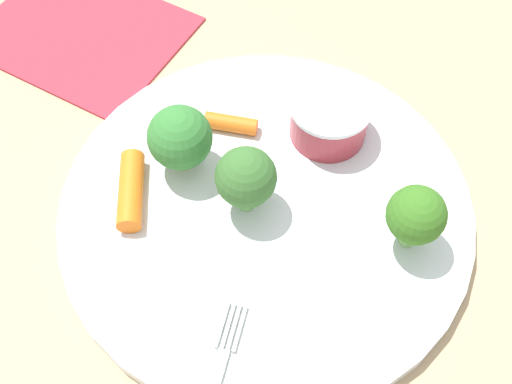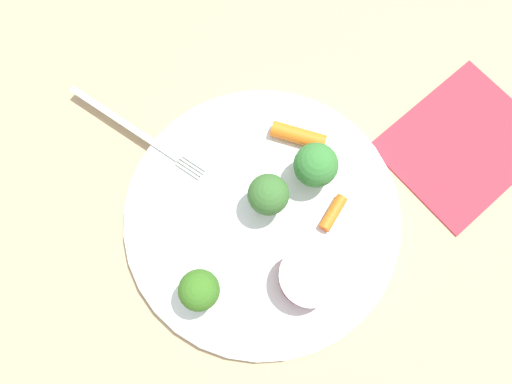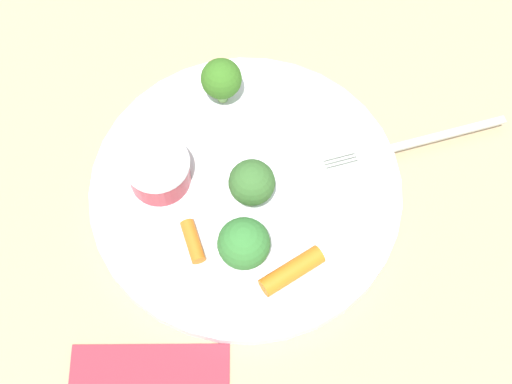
{
  "view_description": "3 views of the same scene",
  "coord_description": "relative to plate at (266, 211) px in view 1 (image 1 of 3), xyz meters",
  "views": [
    {
      "loc": [
        -0.22,
        -0.01,
        0.37
      ],
      "look_at": [
        0.01,
        0.01,
        0.02
      ],
      "focal_mm": 47.27,
      "sensor_mm": 36.0,
      "label": 1
    },
    {
      "loc": [
        0.03,
        -0.09,
        0.42
      ],
      "look_at": [
        -0.01,
        0.02,
        0.02
      ],
      "focal_mm": 31.41,
      "sensor_mm": 36.0,
      "label": 2
    },
    {
      "loc": [
        0.11,
        0.25,
        0.57
      ],
      "look_at": [
        -0.0,
        0.01,
        0.02
      ],
      "focal_mm": 52.46,
      "sensor_mm": 36.0,
      "label": 3
    }
  ],
  "objects": [
    {
      "name": "sauce_cup",
      "position": [
        0.06,
        -0.04,
        0.02
      ],
      "size": [
        0.05,
        0.05,
        0.03
      ],
      "color": "#A02B35",
      "rests_on": "plate"
    },
    {
      "name": "plate",
      "position": [
        0.0,
        0.0,
        0.0
      ],
      "size": [
        0.26,
        0.26,
        0.01
      ],
      "primitive_type": "cylinder",
      "color": "white",
      "rests_on": "ground_plane"
    },
    {
      "name": "broccoli_floret_0",
      "position": [
        -0.02,
        -0.09,
        0.04
      ],
      "size": [
        0.04,
        0.04,
        0.05
      ],
      "color": "#88C067",
      "rests_on": "plate"
    },
    {
      "name": "carrot_stick_0",
      "position": [
        -0.0,
        0.08,
        0.01
      ],
      "size": [
        0.05,
        0.02,
        0.02
      ],
      "primitive_type": "cylinder",
      "rotation": [
        1.57,
        0.0,
        4.84
      ],
      "color": "orange",
      "rests_on": "plate"
    },
    {
      "name": "broccoli_floret_2",
      "position": [
        -0.0,
        0.01,
        0.04
      ],
      "size": [
        0.04,
        0.04,
        0.05
      ],
      "color": "#85C469",
      "rests_on": "plate"
    },
    {
      "name": "carrot_stick_1",
      "position": [
        0.06,
        0.03,
        0.01
      ],
      "size": [
        0.02,
        0.04,
        0.01
      ],
      "primitive_type": "cylinder",
      "rotation": [
        1.57,
        0.0,
        3.01
      ],
      "color": "orange",
      "rests_on": "plate"
    },
    {
      "name": "ground_plane",
      "position": [
        0.0,
        0.0,
        -0.01
      ],
      "size": [
        2.4,
        2.4,
        0.0
      ],
      "primitive_type": "plane",
      "color": "tan"
    },
    {
      "name": "broccoli_floret_1",
      "position": [
        0.03,
        0.06,
        0.03
      ],
      "size": [
        0.04,
        0.04,
        0.05
      ],
      "color": "#9AAB5C",
      "rests_on": "plate"
    },
    {
      "name": "napkin",
      "position": [
        0.15,
        0.15,
        -0.0
      ],
      "size": [
        0.17,
        0.19,
        0.0
      ],
      "primitive_type": "cube",
      "rotation": [
        0.0,
        0.0,
        -0.44
      ],
      "color": "#B52E3D",
      "rests_on": "ground_plane"
    }
  ]
}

